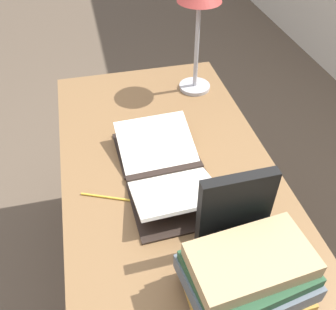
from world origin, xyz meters
TOP-DOWN VIEW (x-y plane):
  - ground_plane at (0.00, 0.00)m, footprint 12.00×12.00m
  - reading_desk at (0.00, 0.00)m, footprint 1.37×0.73m
  - open_book at (0.02, -0.02)m, footprint 0.52×0.30m
  - book_stack_tall at (0.48, 0.07)m, footprint 0.26×0.32m
  - book_standing_upright at (0.34, 0.09)m, footprint 0.03×0.20m
  - reading_lamp at (-0.47, 0.23)m, footprint 0.17×0.17m
  - coffee_mug at (0.28, 0.07)m, footprint 0.09×0.11m
  - pencil at (0.08, -0.22)m, footprint 0.07×0.16m

SIDE VIEW (x-z plane):
  - ground_plane at x=0.00m, z-range 0.00..0.00m
  - reading_desk at x=0.00m, z-range 0.28..1.04m
  - pencil at x=0.08m, z-range 0.77..0.77m
  - open_book at x=0.02m, z-range 0.75..0.83m
  - coffee_mug at x=0.28m, z-range 0.77..0.85m
  - book_stack_tall at x=0.48m, z-range 0.77..0.95m
  - book_standing_upright at x=0.34m, z-range 0.77..1.05m
  - reading_lamp at x=-0.47m, z-range 0.91..1.37m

